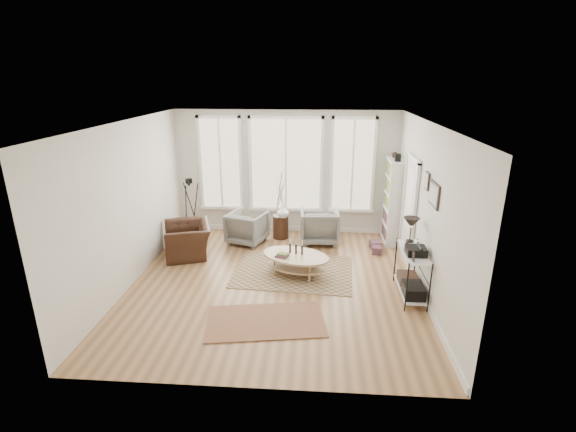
# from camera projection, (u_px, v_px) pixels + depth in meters

# --- Properties ---
(room) EXTENTS (5.50, 5.54, 2.90)m
(room) POSITION_uv_depth(u_px,v_px,m) (275.00, 209.00, 7.26)
(room) COLOR #A6784C
(room) RESTS_ON ground
(bay_window) EXTENTS (4.14, 0.12, 2.24)m
(bay_window) POSITION_uv_depth(u_px,v_px,m) (286.00, 166.00, 9.75)
(bay_window) COLOR tan
(bay_window) RESTS_ON ground
(door) EXTENTS (0.09, 1.06, 2.22)m
(door) POSITION_uv_depth(u_px,v_px,m) (409.00, 209.00, 8.25)
(door) COLOR silver
(door) RESTS_ON ground
(bookcase) EXTENTS (0.31, 0.85, 2.06)m
(bookcase) POSITION_uv_depth(u_px,v_px,m) (393.00, 201.00, 9.33)
(bookcase) COLOR white
(bookcase) RESTS_ON ground
(low_shelf) EXTENTS (0.38, 1.08, 1.30)m
(low_shelf) POSITION_uv_depth(u_px,v_px,m) (412.00, 268.00, 7.09)
(low_shelf) COLOR white
(low_shelf) RESTS_ON ground
(wall_art) EXTENTS (0.04, 0.88, 0.44)m
(wall_art) POSITION_uv_depth(u_px,v_px,m) (432.00, 191.00, 6.67)
(wall_art) COLOR black
(wall_art) RESTS_ON ground
(rug_main) EXTENTS (2.37, 1.85, 0.01)m
(rug_main) POSITION_uv_depth(u_px,v_px,m) (294.00, 271.00, 8.13)
(rug_main) COLOR brown
(rug_main) RESTS_ON ground
(rug_runner) EXTENTS (1.95, 1.28, 0.01)m
(rug_runner) POSITION_uv_depth(u_px,v_px,m) (266.00, 321.00, 6.47)
(rug_runner) COLOR maroon
(rug_runner) RESTS_ON ground
(coffee_table) EXTENTS (1.50, 1.21, 0.60)m
(coffee_table) POSITION_uv_depth(u_px,v_px,m) (295.00, 259.00, 7.90)
(coffee_table) COLOR tan
(coffee_table) RESTS_ON ground
(armchair_left) EXTENTS (0.99, 1.00, 0.72)m
(armchair_left) POSITION_uv_depth(u_px,v_px,m) (247.00, 227.00, 9.43)
(armchair_left) COLOR slate
(armchair_left) RESTS_ON ground
(armchair_right) EXTENTS (0.88, 0.91, 0.78)m
(armchair_right) POSITION_uv_depth(u_px,v_px,m) (319.00, 226.00, 9.45)
(armchair_right) COLOR slate
(armchair_right) RESTS_ON ground
(side_table) EXTENTS (0.37, 0.37, 1.54)m
(side_table) POSITION_uv_depth(u_px,v_px,m) (281.00, 208.00, 9.59)
(side_table) COLOR #321B11
(side_table) RESTS_ON ground
(vase) EXTENTS (0.33, 0.33, 0.27)m
(vase) POSITION_uv_depth(u_px,v_px,m) (283.00, 212.00, 9.47)
(vase) COLOR silver
(vase) RESTS_ON side_table
(accent_chair) EXTENTS (1.29, 1.20, 0.68)m
(accent_chair) POSITION_uv_depth(u_px,v_px,m) (188.00, 240.00, 8.78)
(accent_chair) COLOR #321B11
(accent_chair) RESTS_ON ground
(tripod_camera) EXTENTS (0.51, 0.51, 1.45)m
(tripod_camera) POSITION_uv_depth(u_px,v_px,m) (191.00, 212.00, 9.51)
(tripod_camera) COLOR black
(tripod_camera) RESTS_ON ground
(book_stack_near) EXTENTS (0.27, 0.31, 0.18)m
(book_stack_near) POSITION_uv_depth(u_px,v_px,m) (375.00, 245.00, 9.17)
(book_stack_near) COLOR maroon
(book_stack_near) RESTS_ON ground
(book_stack_far) EXTENTS (0.23, 0.27, 0.16)m
(book_stack_far) POSITION_uv_depth(u_px,v_px,m) (377.00, 250.00, 8.94)
(book_stack_far) COLOR maroon
(book_stack_far) RESTS_ON ground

